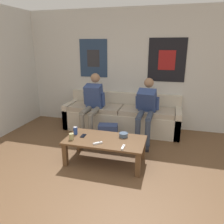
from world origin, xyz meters
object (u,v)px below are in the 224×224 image
object	(u,v)px
person_seated_adult	(92,102)
couch	(122,117)
ceramic_bowl	(123,135)
backpack	(108,134)
pillar_candle	(71,137)
cell_phone	(83,136)
drink_can_blue	(75,131)
coffee_table	(105,143)
person_seated_teen	(146,107)
game_controller_near_left	(123,147)
game_controller_near_right	(98,143)

from	to	relation	value
person_seated_adult	couch	bearing A→B (deg)	34.78
person_seated_adult	ceramic_bowl	bearing A→B (deg)	-46.79
backpack	person_seated_adult	bearing A→B (deg)	138.76
pillar_candle	cell_phone	xyz separation A→B (m)	(0.12, 0.17, -0.04)
person_seated_adult	backpack	xyz separation A→B (m)	(0.45, -0.39, -0.50)
couch	cell_phone	size ratio (longest dim) A/B	18.00
drink_can_blue	cell_phone	world-z (taller)	drink_can_blue
coffee_table	person_seated_adult	bearing A→B (deg)	119.25
couch	coffee_table	size ratio (longest dim) A/B	2.00
person_seated_teen	game_controller_near_left	distance (m)	1.35
coffee_table	game_controller_near_right	bearing A→B (deg)	-106.03
game_controller_near_left	cell_phone	size ratio (longest dim) A/B	1.04
ceramic_bowl	person_seated_teen	bearing A→B (deg)	75.63
ceramic_bowl	drink_can_blue	distance (m)	0.79
coffee_table	ceramic_bowl	distance (m)	0.32
pillar_candle	drink_can_blue	world-z (taller)	drink_can_blue
pillar_candle	drink_can_blue	xyz separation A→B (m)	(-0.03, 0.21, 0.01)
coffee_table	ceramic_bowl	size ratio (longest dim) A/B	8.43
game_controller_near_left	person_seated_adult	bearing A→B (deg)	125.86
coffee_table	couch	bearing A→B (deg)	92.79
backpack	drink_can_blue	distance (m)	0.78
coffee_table	cell_phone	world-z (taller)	cell_phone
game_controller_near_right	person_seated_teen	bearing A→B (deg)	66.80
person_seated_adult	game_controller_near_left	xyz separation A→B (m)	(0.94, -1.30, -0.27)
coffee_table	game_controller_near_left	distance (m)	0.41
person_seated_teen	drink_can_blue	bearing A→B (deg)	-134.78
cell_phone	game_controller_near_left	bearing A→B (deg)	-18.85
couch	game_controller_near_right	size ratio (longest dim) A/B	19.35
coffee_table	drink_can_blue	xyz separation A→B (m)	(-0.53, 0.06, 0.12)
person_seated_teen	ceramic_bowl	bearing A→B (deg)	-104.37
coffee_table	ceramic_bowl	world-z (taller)	ceramic_bowl
ceramic_bowl	game_controller_near_left	bearing A→B (deg)	-78.17
game_controller_near_left	ceramic_bowl	bearing A→B (deg)	101.83
drink_can_blue	coffee_table	bearing A→B (deg)	-6.64
couch	game_controller_near_left	distance (m)	1.73
pillar_candle	cell_phone	world-z (taller)	pillar_candle
coffee_table	person_seated_adult	world-z (taller)	person_seated_adult
drink_can_blue	person_seated_teen	bearing A→B (deg)	45.22
cell_phone	backpack	bearing A→B (deg)	71.69
game_controller_near_left	cell_phone	distance (m)	0.75
coffee_table	person_seated_teen	size ratio (longest dim) A/B	1.06
backpack	game_controller_near_left	distance (m)	1.06
person_seated_adult	person_seated_teen	distance (m)	1.10
couch	person_seated_adult	bearing A→B (deg)	-145.22
drink_can_blue	game_controller_near_right	bearing A→B (deg)	-28.18
pillar_candle	cell_phone	distance (m)	0.21
person_seated_adult	ceramic_bowl	world-z (taller)	person_seated_adult
person_seated_teen	game_controller_near_left	world-z (taller)	person_seated_teen
person_seated_teen	cell_phone	size ratio (longest dim) A/B	8.51
backpack	game_controller_near_right	xyz separation A→B (m)	(0.10, -0.88, 0.23)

